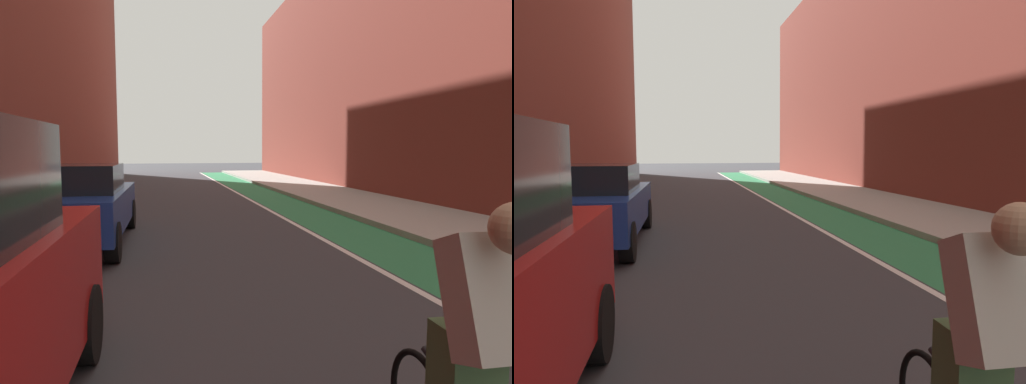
# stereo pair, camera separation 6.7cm
# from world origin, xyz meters

# --- Properties ---
(ground_plane) EXTENTS (97.29, 97.29, 0.00)m
(ground_plane) POSITION_xyz_m (0.00, 18.11, 0.00)
(ground_plane) COLOR #38383D
(bike_lane_paint) EXTENTS (1.60, 44.22, 0.00)m
(bike_lane_paint) POSITION_xyz_m (2.93, 20.11, 0.00)
(bike_lane_paint) COLOR #2D8451
(bike_lane_paint) RESTS_ON ground
(lane_divider_stripe) EXTENTS (0.12, 44.22, 0.00)m
(lane_divider_stripe) POSITION_xyz_m (2.03, 20.11, 0.00)
(lane_divider_stripe) COLOR white
(lane_divider_stripe) RESTS_ON ground
(sidewalk_right) EXTENTS (3.25, 44.22, 0.14)m
(sidewalk_right) POSITION_xyz_m (5.36, 20.11, 0.07)
(sidewalk_right) COLOR #A8A59E
(sidewalk_right) RESTS_ON ground
(building_facade_right) EXTENTS (2.40, 40.22, 11.31)m
(building_facade_right) POSITION_xyz_m (8.18, 22.11, 5.65)
(building_facade_right) COLOR brown
(building_facade_right) RESTS_ON ground
(parked_sedan_blue) EXTENTS (1.92, 4.41, 1.53)m
(parked_sedan_blue) POSITION_xyz_m (-2.69, 15.84, 0.78)
(parked_sedan_blue) COLOR navy
(parked_sedan_blue) RESTS_ON ground
(cyclist_mid) EXTENTS (0.48, 1.68, 1.60)m
(cyclist_mid) POSITION_xyz_m (0.24, 8.55, 0.81)
(cyclist_mid) COLOR black
(cyclist_mid) RESTS_ON ground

